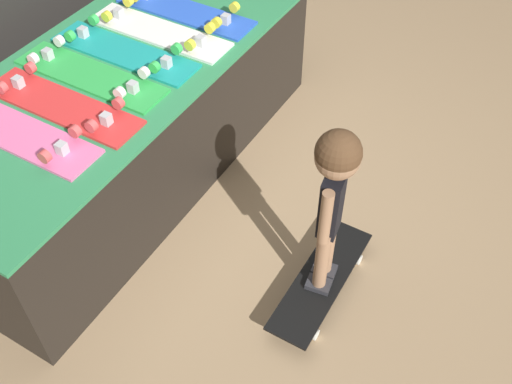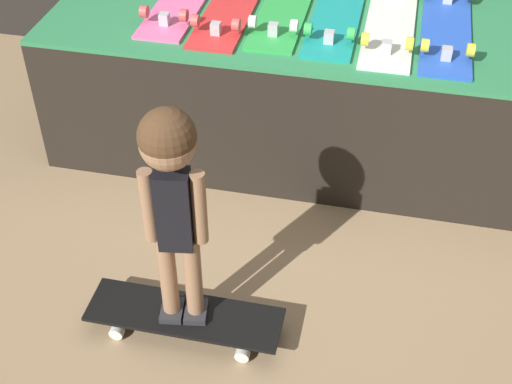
% 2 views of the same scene
% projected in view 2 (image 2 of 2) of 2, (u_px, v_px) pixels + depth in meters
% --- Properties ---
extents(ground_plane, '(16.00, 16.00, 0.00)m').
position_uv_depth(ground_plane, '(278.00, 226.00, 3.04)').
color(ground_plane, '#9E7F5B').
extents(display_rack, '(2.27, 0.97, 0.65)m').
position_uv_depth(display_rack, '(306.00, 80.00, 3.33)').
color(display_rack, black).
rests_on(display_rack, ground_plane).
extents(skateboard_red_on_rack, '(0.21, 0.79, 0.09)m').
position_uv_depth(skateboard_red_on_rack, '(231.00, 7.00, 3.15)').
color(skateboard_red_on_rack, red).
rests_on(skateboard_red_on_rack, display_rack).
extents(skateboard_green_on_rack, '(0.21, 0.79, 0.09)m').
position_uv_depth(skateboard_green_on_rack, '(285.00, 7.00, 3.15)').
color(skateboard_green_on_rack, green).
rests_on(skateboard_green_on_rack, display_rack).
extents(skateboard_teal_on_rack, '(0.21, 0.79, 0.09)m').
position_uv_depth(skateboard_teal_on_rack, '(337.00, 14.00, 3.10)').
color(skateboard_teal_on_rack, teal).
rests_on(skateboard_teal_on_rack, display_rack).
extents(skateboard_white_on_rack, '(0.21, 0.79, 0.09)m').
position_uv_depth(skateboard_white_on_rack, '(390.00, 23.00, 3.03)').
color(skateboard_white_on_rack, white).
rests_on(skateboard_white_on_rack, display_rack).
extents(skateboard_blue_on_rack, '(0.21, 0.79, 0.09)m').
position_uv_depth(skateboard_blue_on_rack, '(446.00, 29.00, 2.99)').
color(skateboard_blue_on_rack, blue).
rests_on(skateboard_blue_on_rack, display_rack).
extents(skateboard_on_floor, '(0.71, 0.20, 0.09)m').
position_uv_depth(skateboard_on_floor, '(185.00, 316.00, 2.57)').
color(skateboard_on_floor, black).
rests_on(skateboard_on_floor, ground_plane).
extents(child, '(0.21, 0.18, 0.87)m').
position_uv_depth(child, '(171.00, 183.00, 2.17)').
color(child, '#2D2D33').
rests_on(child, skateboard_on_floor).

